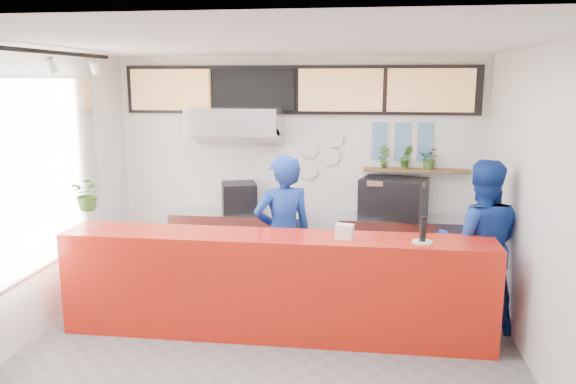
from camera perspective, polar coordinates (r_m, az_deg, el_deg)
The scene contains 43 objects.
floor at distance 5.87m, azimuth -1.96°, elevation -15.85°, with size 5.00×5.00×0.00m, color slate.
ceiling at distance 5.23m, azimuth -2.18°, elevation 14.80°, with size 5.00×5.00×0.00m, color silver.
wall_back at distance 7.79m, azimuth 1.05°, elevation 2.59°, with size 5.00×5.00×0.00m, color white.
wall_left at distance 6.28m, azimuth -25.18°, elevation -0.62°, with size 5.00×5.00×0.00m, color white.
wall_right at distance 5.52m, azimuth 24.46°, elevation -2.07°, with size 5.00×5.00×0.00m, color white.
service_counter at distance 6.01m, azimuth -1.35°, elevation -9.45°, with size 4.50×0.60×1.10m, color red.
cream_band at distance 7.69m, azimuth 1.07°, elevation 10.71°, with size 5.00×0.02×0.80m, color beige.
prep_bench at distance 7.86m, azimuth -5.06°, elevation -5.21°, with size 1.80×0.60×0.90m, color #B2B5BA.
panini_oven at distance 7.70m, azimuth -4.99°, elevation -0.56°, with size 0.45×0.45×0.40m, color black.
extraction_hood at distance 7.51m, azimuth -5.37°, elevation 7.21°, with size 1.20×0.70×0.35m, color #B2B5BA.
hood_lip at distance 7.53m, azimuth -5.34°, elevation 5.69°, with size 1.20×0.70×0.08m, color #B2B5BA.
right_bench at distance 7.70m, azimuth 11.96°, elevation -5.77°, with size 1.80×0.60×0.90m, color #B2B5BA.
espresso_machine at distance 7.52m, azimuth 10.66°, elevation -0.57°, with size 0.80×0.57×0.52m, color black.
espresso_tray at distance 7.47m, azimuth 10.73°, elevation 1.11°, with size 0.72×0.50×0.07m, color #B1B5B9.
herb_shelf at distance 7.67m, azimuth 12.92°, elevation 2.17°, with size 1.40×0.18×0.04m, color brown.
menu_board_far_left at distance 7.98m, azimuth -11.82°, elevation 10.14°, with size 1.10×0.10×0.55m, color tan.
menu_board_mid_left at distance 7.67m, azimuth -3.48°, elevation 10.32°, with size 1.10×0.10×0.55m, color black.
menu_board_mid_right at distance 7.54m, azimuth 5.35°, elevation 10.27°, with size 1.10×0.10×0.55m, color tan.
menu_board_far_right at distance 7.58m, azimuth 14.28°, elevation 9.98°, with size 1.10×0.10×0.55m, color tan.
soffit at distance 7.66m, azimuth 1.04°, elevation 10.33°, with size 4.80×0.04×0.65m, color black.
window_pane at distance 6.48m, azimuth -23.68°, elevation 1.64°, with size 0.04×2.20×1.90m, color silver.
window_frame at distance 6.47m, azimuth -23.53°, elevation 1.64°, with size 0.03×2.30×2.00m, color #B2B5BA.
track_rail at distance 5.96m, azimuth -23.05°, elevation 12.93°, with size 0.05×2.40×0.04m, color black.
dec_plate_a at distance 7.71m, azimuth 2.14°, elevation 4.37°, with size 0.24×0.24×0.03m, color silver.
dec_plate_b at distance 7.70m, azimuth 4.36°, elevation 3.59°, with size 0.24×0.24×0.03m, color silver.
dec_plate_c at distance 7.75m, azimuth 2.12°, elevation 2.17°, with size 0.24×0.24×0.03m, color silver.
dec_plate_d at distance 7.67m, azimuth 4.76°, elevation 5.43°, with size 0.24×0.24×0.03m, color silver.
photo_frame_a at distance 7.66m, azimuth 9.29°, elevation 6.07°, with size 0.20×0.02×0.25m, color #598CBF.
photo_frame_b at distance 7.68m, azimuth 11.54°, elevation 6.00°, with size 0.20×0.02×0.25m, color #598CBF.
photo_frame_c at distance 7.70m, azimuth 13.78°, elevation 5.92°, with size 0.20×0.02×0.25m, color #598CBF.
photo_frame_d at distance 7.69m, azimuth 9.23°, elevation 4.21°, with size 0.20×0.02×0.25m, color #598CBF.
photo_frame_e at distance 7.70m, azimuth 11.46°, elevation 4.15°, with size 0.20×0.02×0.25m, color #598CBF.
photo_frame_f at distance 7.73m, azimuth 13.69°, elevation 4.07°, with size 0.20×0.02×0.25m, color #598CBF.
staff_center at distance 6.42m, azimuth -0.50°, elevation -4.47°, with size 0.68×0.45×1.87m, color navy.
staff_right at distance 6.43m, azimuth 18.89°, elevation -5.10°, with size 0.91×0.71×1.86m, color navy.
herb_a at distance 7.62m, azimuth 9.70°, elevation 3.56°, with size 0.16×0.11×0.31m, color #386523.
herb_b at distance 7.64m, azimuth 11.92°, elevation 3.50°, with size 0.17×0.14×0.31m, color #386523.
herb_c at distance 7.67m, azimuth 14.23°, elevation 3.37°, with size 0.26×0.23×0.29m, color #386523.
glass_vase at distance 6.35m, azimuth -19.45°, elevation -2.76°, with size 0.18×0.18×0.22m, color silver.
basil_vase at distance 6.29m, azimuth -19.63°, elevation -0.16°, with size 0.33×0.28×0.36m, color #386523.
napkin_holder at distance 5.71m, azimuth 5.76°, elevation -4.02°, with size 0.17×0.11×0.15m, color white.
white_plate at distance 5.73m, azimuth 13.49°, elevation -4.95°, with size 0.20×0.20×0.02m, color white.
pepper_mill at distance 5.69m, azimuth 13.55°, elevation -3.66°, with size 0.06×0.06×0.25m, color black.
Camera 1 is at (0.89, -5.15, 2.68)m, focal length 35.00 mm.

